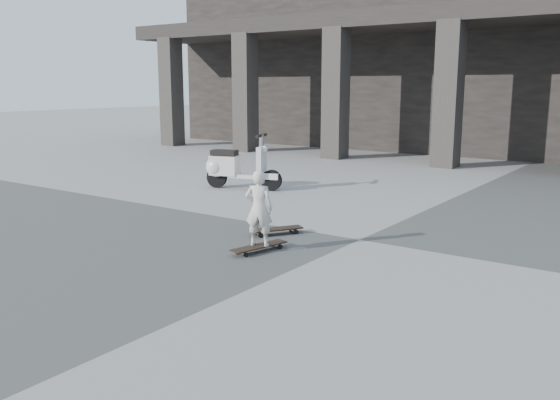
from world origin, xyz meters
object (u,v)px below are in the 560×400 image
Objects in this scene: skateboard_spare at (276,230)px; longboard at (259,247)px; scooter at (231,167)px; child at (259,208)px.

longboard is at bearing -125.83° from skateboard_spare.
child is at bearing -62.91° from scooter.
skateboard_spare is 0.77× the size of child.
skateboard_spare is 4.32m from scooter.
longboard is 5.20m from scooter.
skateboard_spare is at bearing -91.86° from child.
longboard is 0.86× the size of child.
skateboard_spare is at bearing 34.60° from longboard.
child is (0.00, 0.00, 0.54)m from longboard.
scooter is (-3.25, 2.81, 0.41)m from skateboard_spare.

